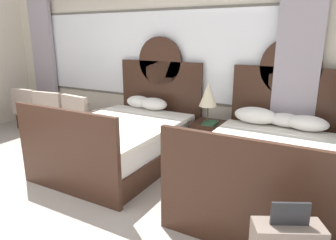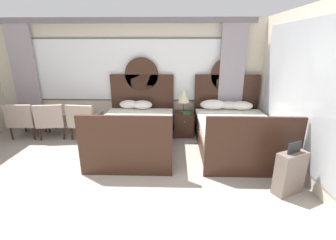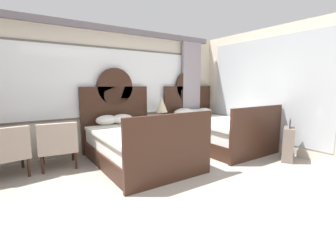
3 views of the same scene
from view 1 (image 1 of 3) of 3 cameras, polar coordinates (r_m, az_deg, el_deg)
The scene contains 9 objects.
wall_back_window at distance 5.47m, azimuth -4.20°, elevation 11.10°, with size 6.45×0.22×2.70m.
bed_near_window at distance 4.57m, azimuth -7.99°, elevation -3.26°, with size 1.54×2.22×1.82m.
bed_near_mirror at distance 3.79m, azimuth 18.17°, elevation -7.85°, with size 1.54×2.22×1.82m.
nightstand_between_beds at distance 4.72m, azimuth 7.55°, elevation -3.74°, with size 0.45×0.48×0.57m.
table_lamp_on_nightstand at distance 4.53m, azimuth 7.54°, elevation 4.67°, with size 0.27×0.27×0.60m.
book_on_nightstand at distance 4.53m, azimuth 7.94°, elevation -0.58°, with size 0.18×0.26×0.03m.
armchair_by_window_left at distance 5.72m, azimuth -15.48°, elevation 0.90°, with size 0.68×0.68×0.83m.
armchair_by_window_centre at distance 6.26m, azimuth -20.41°, elevation 1.72°, with size 0.69×0.69×0.83m.
armchair_by_window_right at distance 6.76m, azimuth -24.09°, elevation 2.31°, with size 0.62×0.62×0.83m.
Camera 1 is at (2.98, -0.93, 1.84)m, focal length 32.58 mm.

